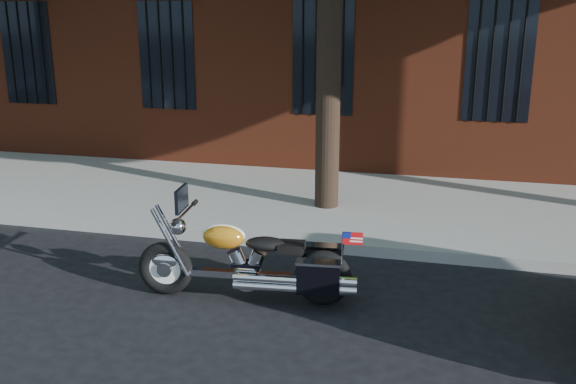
# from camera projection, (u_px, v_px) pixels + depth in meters

# --- Properties ---
(ground) EXTENTS (120.00, 120.00, 0.00)m
(ground) POSITION_uv_depth(u_px,v_px,m) (236.00, 288.00, 7.29)
(ground) COLOR black
(ground) RESTS_ON ground
(curb) EXTENTS (40.00, 0.16, 0.15)m
(curb) POSITION_uv_depth(u_px,v_px,m) (269.00, 241.00, 8.56)
(curb) COLOR gray
(curb) RESTS_ON ground
(sidewalk) EXTENTS (40.00, 3.60, 0.15)m
(sidewalk) POSITION_uv_depth(u_px,v_px,m) (300.00, 201.00, 10.32)
(sidewalk) COLOR gray
(sidewalk) RESTS_ON ground
(motorcycle) EXTENTS (2.48, 0.83, 1.24)m
(motorcycle) POSITION_uv_depth(u_px,v_px,m) (254.00, 264.00, 6.87)
(motorcycle) COLOR black
(motorcycle) RESTS_ON ground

